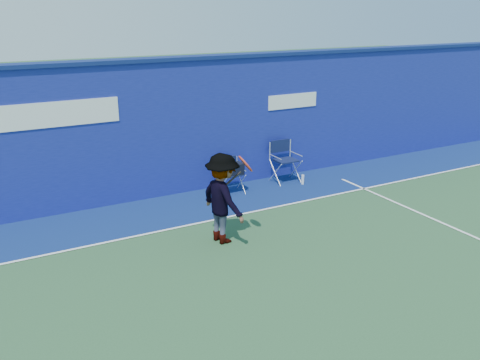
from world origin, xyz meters
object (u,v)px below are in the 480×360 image
directors_chair_right (285,169)px  tennis_player (223,198)px  directors_chair_left (232,178)px  water_bottle (303,180)px

directors_chair_right → tennis_player: tennis_player is taller
directors_chair_left → tennis_player: size_ratio=0.50×
directors_chair_left → directors_chair_right: 1.54m
directors_chair_left → water_bottle: directors_chair_left is taller
directors_chair_left → water_bottle: bearing=-9.7°
directors_chair_right → tennis_player: 3.72m
directors_chair_left → tennis_player: 2.63m
directors_chair_left → directors_chair_right: size_ratio=0.82×
directors_chair_left → tennis_player: (-1.33, -2.21, 0.48)m
directors_chair_right → tennis_player: bearing=-141.1°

